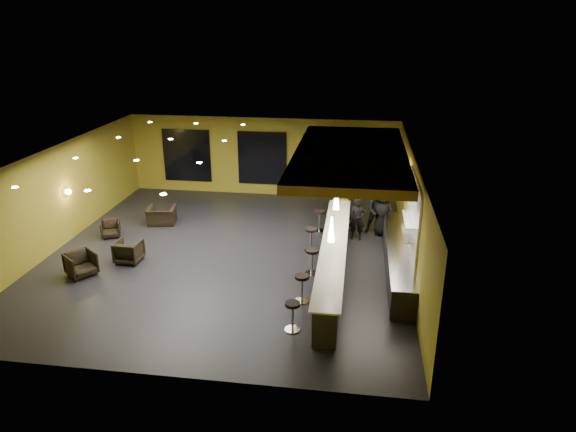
# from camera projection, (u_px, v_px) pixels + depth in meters

# --- Properties ---
(floor) EXTENTS (12.00, 13.00, 0.10)m
(floor) POSITION_uv_depth(u_px,v_px,m) (228.00, 255.00, 17.63)
(floor) COLOR black
(floor) RESTS_ON ground
(ceiling) EXTENTS (12.00, 13.00, 0.10)m
(ceiling) POSITION_uv_depth(u_px,v_px,m) (224.00, 153.00, 16.33)
(ceiling) COLOR black
(wall_back) EXTENTS (12.00, 0.10, 3.50)m
(wall_back) POSITION_uv_depth(u_px,v_px,m) (263.00, 156.00, 23.03)
(wall_back) COLOR olive
(wall_back) RESTS_ON floor
(wall_front) EXTENTS (12.00, 0.10, 3.50)m
(wall_front) POSITION_uv_depth(u_px,v_px,m) (149.00, 309.00, 10.93)
(wall_front) COLOR olive
(wall_front) RESTS_ON floor
(wall_left) EXTENTS (0.10, 13.00, 3.50)m
(wall_left) POSITION_uv_depth(u_px,v_px,m) (56.00, 197.00, 17.76)
(wall_left) COLOR olive
(wall_left) RESTS_ON floor
(wall_right) EXTENTS (0.10, 13.00, 3.50)m
(wall_right) POSITION_uv_depth(u_px,v_px,m) (413.00, 215.00, 16.19)
(wall_right) COLOR olive
(wall_right) RESTS_ON floor
(wood_soffit) EXTENTS (3.60, 8.00, 0.28)m
(wood_soffit) POSITION_uv_depth(u_px,v_px,m) (350.00, 155.00, 16.80)
(wood_soffit) COLOR #AC8032
(wood_soffit) RESTS_ON ceiling
(window_left) EXTENTS (2.20, 0.06, 2.40)m
(window_left) POSITION_uv_depth(u_px,v_px,m) (187.00, 155.00, 23.40)
(window_left) COLOR black
(window_left) RESTS_ON wall_back
(window_center) EXTENTS (2.20, 0.06, 2.40)m
(window_center) POSITION_uv_depth(u_px,v_px,m) (262.00, 158.00, 22.95)
(window_center) COLOR black
(window_center) RESTS_ON wall_back
(window_right) EXTENTS (2.20, 0.06, 2.40)m
(window_right) POSITION_uv_depth(u_px,v_px,m) (329.00, 161.00, 22.56)
(window_right) COLOR black
(window_right) RESTS_ON wall_back
(tile_backsplash) EXTENTS (0.06, 3.20, 2.40)m
(tile_backsplash) POSITION_uv_depth(u_px,v_px,m) (413.00, 219.00, 15.19)
(tile_backsplash) COLOR white
(tile_backsplash) RESTS_ON wall_right
(bar_counter) EXTENTS (0.60, 8.00, 1.00)m
(bar_counter) POSITION_uv_depth(u_px,v_px,m) (334.00, 260.00, 16.03)
(bar_counter) COLOR black
(bar_counter) RESTS_ON floor
(bar_top) EXTENTS (0.78, 8.10, 0.05)m
(bar_top) POSITION_uv_depth(u_px,v_px,m) (334.00, 244.00, 15.84)
(bar_top) COLOR white
(bar_top) RESTS_ON bar_counter
(prep_counter) EXTENTS (0.70, 6.00, 0.86)m
(prep_counter) POSITION_uv_depth(u_px,v_px,m) (397.00, 259.00, 16.26)
(prep_counter) COLOR black
(prep_counter) RESTS_ON floor
(prep_top) EXTENTS (0.72, 6.00, 0.03)m
(prep_top) POSITION_uv_depth(u_px,v_px,m) (399.00, 245.00, 16.09)
(prep_top) COLOR silver
(prep_top) RESTS_ON prep_counter
(wall_shelf_lower) EXTENTS (0.30, 1.50, 0.03)m
(wall_shelf_lower) POSITION_uv_depth(u_px,v_px,m) (408.00, 233.00, 15.17)
(wall_shelf_lower) COLOR silver
(wall_shelf_lower) RESTS_ON wall_right
(wall_shelf_upper) EXTENTS (0.30, 1.50, 0.03)m
(wall_shelf_upper) POSITION_uv_depth(u_px,v_px,m) (409.00, 219.00, 15.01)
(wall_shelf_upper) COLOR silver
(wall_shelf_upper) RESTS_ON wall_right
(column) EXTENTS (0.60, 0.60, 3.50)m
(column) POSITION_uv_depth(u_px,v_px,m) (341.00, 179.00, 19.83)
(column) COLOR olive
(column) RESTS_ON floor
(wall_sconce) EXTENTS (0.22, 0.22, 0.22)m
(wall_sconce) POSITION_uv_depth(u_px,v_px,m) (68.00, 192.00, 18.19)
(wall_sconce) COLOR #FFE5B2
(wall_sconce) RESTS_ON wall_left
(pendant_0) EXTENTS (0.20, 0.20, 0.70)m
(pendant_0) POSITION_uv_depth(u_px,v_px,m) (331.00, 229.00, 13.52)
(pendant_0) COLOR white
(pendant_0) RESTS_ON wood_soffit
(pendant_1) EXTENTS (0.20, 0.20, 0.70)m
(pendant_1) POSITION_uv_depth(u_px,v_px,m) (336.00, 199.00, 15.83)
(pendant_1) COLOR white
(pendant_1) RESTS_ON wood_soffit
(pendant_2) EXTENTS (0.20, 0.20, 0.70)m
(pendant_2) POSITION_uv_depth(u_px,v_px,m) (340.00, 176.00, 18.14)
(pendant_2) COLOR white
(pendant_2) RESTS_ON wood_soffit
(staff_a) EXTENTS (0.59, 0.41, 1.57)m
(staff_a) POSITION_uv_depth(u_px,v_px,m) (357.00, 219.00, 18.49)
(staff_a) COLOR black
(staff_a) RESTS_ON floor
(staff_b) EXTENTS (0.94, 0.76, 1.80)m
(staff_b) POSITION_uv_depth(u_px,v_px,m) (377.00, 210.00, 19.01)
(staff_b) COLOR black
(staff_b) RESTS_ON floor
(staff_c) EXTENTS (0.98, 0.81, 1.72)m
(staff_c) POSITION_uv_depth(u_px,v_px,m) (383.00, 213.00, 18.85)
(staff_c) COLOR black
(staff_c) RESTS_ON floor
(armchair_a) EXTENTS (1.15, 1.15, 0.76)m
(armchair_a) POSITION_uv_depth(u_px,v_px,m) (81.00, 264.00, 16.01)
(armchair_a) COLOR black
(armchair_a) RESTS_ON floor
(armchair_b) EXTENTS (0.82, 0.85, 0.75)m
(armchair_b) POSITION_uv_depth(u_px,v_px,m) (129.00, 251.00, 16.91)
(armchair_b) COLOR black
(armchair_b) RESTS_ON floor
(armchair_c) EXTENTS (0.89, 0.90, 0.63)m
(armchair_c) POSITION_uv_depth(u_px,v_px,m) (111.00, 228.00, 18.89)
(armchair_c) COLOR black
(armchair_c) RESTS_ON floor
(armchair_d) EXTENTS (1.21, 1.10, 0.70)m
(armchair_d) POSITION_uv_depth(u_px,v_px,m) (162.00, 215.00, 20.04)
(armchair_d) COLOR black
(armchair_d) RESTS_ON floor
(bar_stool_0) EXTENTS (0.41, 0.41, 0.81)m
(bar_stool_0) POSITION_uv_depth(u_px,v_px,m) (292.00, 313.00, 13.11)
(bar_stool_0) COLOR silver
(bar_stool_0) RESTS_ON floor
(bar_stool_1) EXTENTS (0.42, 0.42, 0.83)m
(bar_stool_1) POSITION_uv_depth(u_px,v_px,m) (302.00, 285.00, 14.45)
(bar_stool_1) COLOR silver
(bar_stool_1) RESTS_ON floor
(bar_stool_2) EXTENTS (0.43, 0.43, 0.84)m
(bar_stool_2) POSITION_uv_depth(u_px,v_px,m) (312.00, 258.00, 16.01)
(bar_stool_2) COLOR silver
(bar_stool_2) RESTS_ON floor
(bar_stool_3) EXTENTS (0.44, 0.44, 0.87)m
(bar_stool_3) POSITION_uv_depth(u_px,v_px,m) (311.00, 237.00, 17.57)
(bar_stool_3) COLOR silver
(bar_stool_3) RESTS_ON floor
(bar_stool_4) EXTENTS (0.42, 0.42, 0.83)m
(bar_stool_4) POSITION_uv_depth(u_px,v_px,m) (320.00, 218.00, 19.28)
(bar_stool_4) COLOR silver
(bar_stool_4) RESTS_ON floor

